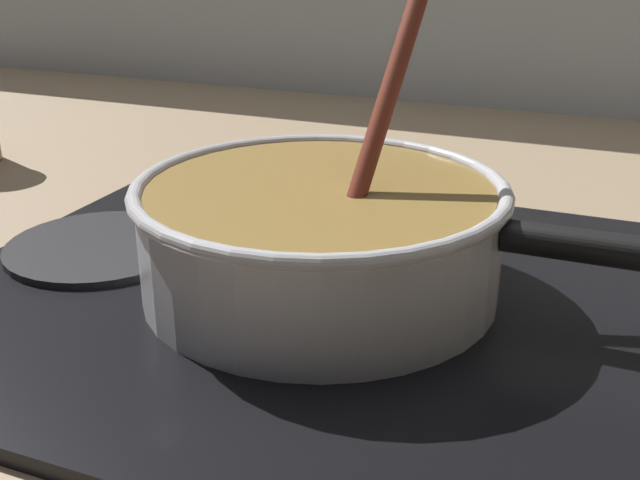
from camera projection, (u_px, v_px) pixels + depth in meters
name	position (u px, v px, depth m)	size (l,w,h in m)	color
ground	(176.00, 348.00, 0.57)	(2.40, 1.60, 0.04)	#9E8466
hob_plate	(320.00, 296.00, 0.59)	(0.56, 0.48, 0.01)	black
burner_ring	(320.00, 284.00, 0.58)	(0.18, 0.18, 0.01)	#592D0C
spare_burner	(100.00, 246.00, 0.65)	(0.16, 0.16, 0.01)	#262628
cooking_pan	(323.00, 233.00, 0.57)	(0.43, 0.29, 0.32)	silver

